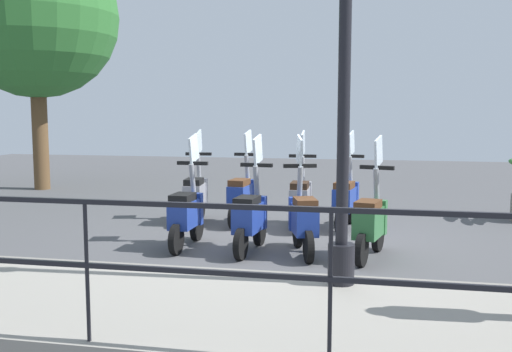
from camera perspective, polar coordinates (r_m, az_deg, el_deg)
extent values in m
plane|color=#4C4C4F|center=(8.24, 3.16, -6.46)|extent=(28.00, 28.00, 0.00)
cube|color=gray|center=(5.20, -1.98, -13.47)|extent=(2.20, 20.00, 0.15)
cube|color=gray|center=(6.17, 0.29, -10.20)|extent=(0.10, 20.00, 0.15)
cube|color=black|center=(3.97, -5.36, -2.96)|extent=(0.04, 16.00, 0.04)
cube|color=black|center=(4.08, -5.29, -9.53)|extent=(0.04, 16.00, 0.04)
cylinder|color=black|center=(3.94, 7.44, -10.92)|extent=(0.03, 0.03, 1.05)
cylinder|color=black|center=(4.42, -16.54, -9.20)|extent=(0.03, 0.03, 1.05)
cylinder|color=black|center=(5.76, 8.50, -8.67)|extent=(0.26, 0.26, 0.40)
cylinder|color=black|center=(5.57, 8.84, 10.59)|extent=(0.12, 0.12, 4.21)
cylinder|color=brown|center=(14.36, -20.77, 3.95)|extent=(0.36, 0.36, 2.62)
sphere|color=#2D6B2D|center=(14.52, -21.22, 14.77)|extent=(3.80, 3.80, 3.80)
cylinder|color=black|center=(7.75, 12.10, -5.92)|extent=(0.41, 0.17, 0.40)
cylinder|color=black|center=(6.97, 10.52, -7.30)|extent=(0.41, 0.17, 0.40)
cube|color=#2D6B38|center=(7.22, 11.24, -4.55)|extent=(0.65, 0.42, 0.36)
cube|color=#2D6B38|center=(7.49, 11.78, -4.00)|extent=(0.19, 0.32, 0.44)
cube|color=#4C2D19|center=(7.11, 11.14, -2.83)|extent=(0.45, 0.35, 0.10)
cylinder|color=gray|center=(7.50, 11.96, -1.26)|extent=(0.19, 0.11, 0.55)
cube|color=black|center=(7.47, 12.01, 0.84)|extent=(0.17, 0.44, 0.05)
cube|color=silver|center=(7.51, 12.15, 2.40)|extent=(0.38, 0.12, 0.42)
cylinder|color=black|center=(7.84, 4.17, -5.65)|extent=(0.41, 0.19, 0.40)
cylinder|color=black|center=(7.04, 5.27, -7.07)|extent=(0.41, 0.19, 0.40)
cube|color=navy|center=(7.30, 4.83, -4.33)|extent=(0.65, 0.44, 0.36)
cube|color=navy|center=(7.58, 4.45, -3.77)|extent=(0.20, 0.32, 0.44)
cube|color=#4C2D19|center=(7.19, 4.94, -2.63)|extent=(0.46, 0.36, 0.10)
cylinder|color=gray|center=(7.58, 4.40, -1.05)|extent=(0.20, 0.12, 0.55)
cube|color=black|center=(7.55, 4.42, 1.02)|extent=(0.18, 0.44, 0.05)
cube|color=silver|center=(7.59, 4.35, 2.57)|extent=(0.38, 0.14, 0.42)
cylinder|color=black|center=(7.92, 0.37, -5.51)|extent=(0.41, 0.12, 0.40)
cylinder|color=black|center=(7.15, -1.54, -6.84)|extent=(0.41, 0.12, 0.40)
cube|color=navy|center=(7.40, -0.73, -4.16)|extent=(0.62, 0.34, 0.36)
cube|color=navy|center=(7.67, -0.08, -3.63)|extent=(0.15, 0.31, 0.44)
cube|color=black|center=(7.29, -0.90, -2.48)|extent=(0.42, 0.30, 0.10)
cylinder|color=gray|center=(7.67, 0.05, -0.94)|extent=(0.19, 0.09, 0.55)
cube|color=black|center=(7.64, 0.05, 1.11)|extent=(0.10, 0.44, 0.05)
cube|color=silver|center=(7.68, 0.18, 2.63)|extent=(0.39, 0.07, 0.42)
cylinder|color=black|center=(8.24, -5.94, -5.07)|extent=(0.40, 0.09, 0.40)
cylinder|color=black|center=(7.47, -7.98, -6.31)|extent=(0.40, 0.09, 0.40)
cube|color=navy|center=(7.72, -7.15, -3.76)|extent=(0.61, 0.29, 0.36)
cube|color=navy|center=(7.99, -6.45, -3.26)|extent=(0.13, 0.30, 0.44)
cube|color=black|center=(7.62, -7.35, -2.15)|extent=(0.41, 0.27, 0.10)
cylinder|color=gray|center=(7.99, -6.34, -0.68)|extent=(0.18, 0.07, 0.55)
cube|color=black|center=(7.96, -6.37, 1.29)|extent=(0.07, 0.44, 0.05)
cube|color=silver|center=(8.00, -6.24, 2.75)|extent=(0.39, 0.04, 0.42)
cylinder|color=black|center=(9.54, 9.51, -3.53)|extent=(0.41, 0.15, 0.40)
cylinder|color=black|center=(8.74, 8.38, -4.43)|extent=(0.41, 0.15, 0.40)
cube|color=navy|center=(9.01, 8.89, -2.30)|extent=(0.64, 0.38, 0.36)
cube|color=navy|center=(9.29, 9.28, -1.92)|extent=(0.17, 0.32, 0.44)
cube|color=#4C2D19|center=(8.91, 8.81, -0.91)|extent=(0.44, 0.33, 0.10)
cylinder|color=gray|center=(9.30, 9.39, 0.29)|extent=(0.19, 0.10, 0.55)
cube|color=black|center=(9.28, 9.43, 1.98)|extent=(0.14, 0.44, 0.05)
cube|color=silver|center=(9.32, 9.53, 3.23)|extent=(0.39, 0.10, 0.42)
cylinder|color=black|center=(9.46, 4.73, -3.55)|extent=(0.40, 0.09, 0.40)
cylinder|color=black|center=(8.64, 4.18, -4.50)|extent=(0.40, 0.09, 0.40)
cube|color=gray|center=(8.92, 4.42, -2.34)|extent=(0.60, 0.29, 0.36)
cube|color=gray|center=(9.20, 4.61, -1.94)|extent=(0.12, 0.30, 0.44)
cube|color=black|center=(8.82, 4.39, -0.93)|extent=(0.40, 0.27, 0.10)
cylinder|color=gray|center=(9.21, 4.67, 0.30)|extent=(0.18, 0.07, 0.55)
cube|color=black|center=(9.19, 4.69, 2.01)|extent=(0.07, 0.44, 0.05)
cube|color=silver|center=(9.23, 4.74, 3.27)|extent=(0.39, 0.04, 0.42)
cylinder|color=black|center=(9.75, -0.61, -3.22)|extent=(0.41, 0.12, 0.40)
cylinder|color=black|center=(8.98, -2.21, -4.08)|extent=(0.41, 0.12, 0.40)
cube|color=navy|center=(9.24, -1.55, -2.01)|extent=(0.62, 0.34, 0.36)
cube|color=navy|center=(9.51, -1.00, -1.64)|extent=(0.15, 0.31, 0.44)
cube|color=#4C2D19|center=(9.14, -1.69, -0.65)|extent=(0.42, 0.30, 0.10)
cylinder|color=gray|center=(9.52, -0.89, 0.52)|extent=(0.19, 0.09, 0.55)
cube|color=black|center=(9.50, -0.89, 2.17)|extent=(0.10, 0.44, 0.05)
cube|color=silver|center=(9.54, -0.78, 3.40)|extent=(0.39, 0.07, 0.42)
cylinder|color=black|center=(9.91, -5.53, -3.09)|extent=(0.41, 0.12, 0.40)
cylinder|color=black|center=(9.11, -6.54, -3.95)|extent=(0.41, 0.12, 0.40)
cube|color=gray|center=(9.38, -6.14, -1.91)|extent=(0.62, 0.34, 0.36)
cube|color=gray|center=(9.66, -5.79, -1.54)|extent=(0.15, 0.31, 0.44)
cube|color=black|center=(9.29, -6.25, -0.57)|extent=(0.42, 0.30, 0.10)
cylinder|color=gray|center=(9.68, -5.74, 0.59)|extent=(0.19, 0.09, 0.55)
cube|color=black|center=(9.65, -5.76, 2.21)|extent=(0.10, 0.44, 0.05)
cube|color=silver|center=(9.70, -5.71, 3.42)|extent=(0.39, 0.07, 0.42)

